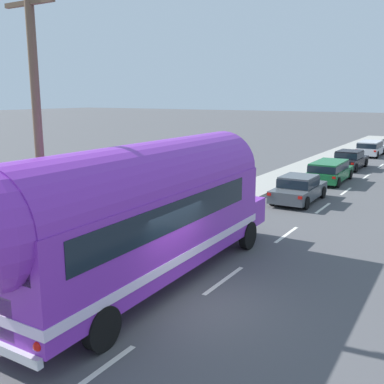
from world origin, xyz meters
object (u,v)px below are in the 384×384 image
painted_bus (138,211)px  car_lead (299,188)px  car_fourth (370,147)px  car_second (330,170)px  car_third (349,159)px  utility_pole (38,131)px

painted_bus → car_lead: bearing=89.1°
car_fourth → car_second: bearing=-88.7°
car_second → car_third: bearing=92.2°
car_lead → car_fourth: same height
painted_bus → car_third: (-0.12, 25.51, -1.57)m
painted_bus → car_lead: (0.21, 12.93, -1.57)m
car_lead → car_fourth: bearing=91.1°
car_lead → car_third: same height
car_second → car_fourth: size_ratio=1.04×
utility_pole → painted_bus: utility_pole is taller
utility_pole → car_fourth: size_ratio=1.85×
car_fourth → car_lead: bearing=-88.9°
utility_pole → car_fourth: utility_pole is taller
utility_pole → car_third: (2.41, 26.58, -3.69)m
car_third → painted_bus: bearing=-89.7°
utility_pole → car_lead: size_ratio=1.95×
painted_bus → car_third: size_ratio=2.69×
painted_bus → car_second: size_ratio=2.57×
painted_bus → car_lead: size_ratio=2.80×
utility_pole → car_second: bearing=82.5°
car_second → utility_pole: bearing=-97.5°
painted_bus → car_second: (0.12, 19.12, -1.50)m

